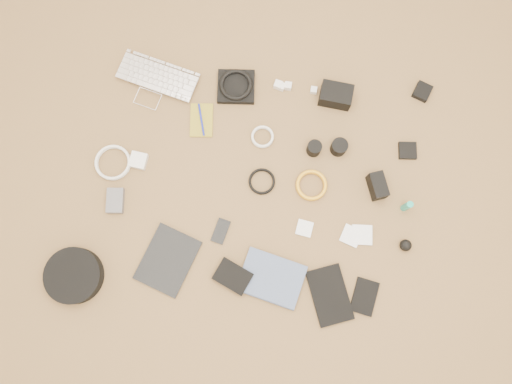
# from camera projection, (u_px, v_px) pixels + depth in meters

# --- Properties ---
(room_shell) EXTENTS (4.04, 4.04, 2.58)m
(room_shell) POSITION_uv_depth(u_px,v_px,m) (247.00, 39.00, 0.85)
(room_shell) COLOR brown
(room_shell) RESTS_ON ground
(laptop) EXTENTS (0.39, 0.31, 0.03)m
(laptop) POSITION_uv_depth(u_px,v_px,m) (154.00, 87.00, 2.15)
(laptop) COLOR silver
(laptop) RESTS_ON ground
(headphone_pouch) EXTENTS (0.17, 0.16, 0.03)m
(headphone_pouch) POSITION_uv_depth(u_px,v_px,m) (236.00, 87.00, 2.15)
(headphone_pouch) COLOR black
(headphone_pouch) RESTS_ON ground
(headphones) EXTENTS (0.15, 0.15, 0.02)m
(headphones) POSITION_uv_depth(u_px,v_px,m) (236.00, 85.00, 2.13)
(headphones) COLOR black
(headphones) RESTS_ON headphone_pouch
(charger_a) EXTENTS (0.04, 0.04, 0.03)m
(charger_a) POSITION_uv_depth(u_px,v_px,m) (281.00, 86.00, 2.15)
(charger_a) COLOR silver
(charger_a) RESTS_ON ground
(charger_b) EXTENTS (0.03, 0.03, 0.03)m
(charger_b) POSITION_uv_depth(u_px,v_px,m) (288.00, 86.00, 2.15)
(charger_b) COLOR silver
(charger_b) RESTS_ON ground
(charger_c) EXTENTS (0.03, 0.03, 0.03)m
(charger_c) POSITION_uv_depth(u_px,v_px,m) (314.00, 90.00, 2.15)
(charger_c) COLOR silver
(charger_c) RESTS_ON ground
(charger_d) EXTENTS (0.04, 0.04, 0.03)m
(charger_d) POSITION_uv_depth(u_px,v_px,m) (278.00, 85.00, 2.15)
(charger_d) COLOR silver
(charger_d) RESTS_ON ground
(dslr_camera) EXTENTS (0.14, 0.10, 0.08)m
(dslr_camera) POSITION_uv_depth(u_px,v_px,m) (336.00, 95.00, 2.12)
(dslr_camera) COLOR black
(dslr_camera) RESTS_ON ground
(lens_pouch) EXTENTS (0.09, 0.09, 0.03)m
(lens_pouch) POSITION_uv_depth(u_px,v_px,m) (422.00, 92.00, 2.15)
(lens_pouch) COLOR black
(lens_pouch) RESTS_ON ground
(notebook_olive) EXTENTS (0.11, 0.16, 0.01)m
(notebook_olive) POSITION_uv_depth(u_px,v_px,m) (202.00, 120.00, 2.13)
(notebook_olive) COLOR olive
(notebook_olive) RESTS_ON ground
(pen_blue) EXTENTS (0.05, 0.14, 0.01)m
(pen_blue) POSITION_uv_depth(u_px,v_px,m) (201.00, 120.00, 2.12)
(pen_blue) COLOR #131B9E
(pen_blue) RESTS_ON notebook_olive
(cable_white_a) EXTENTS (0.12, 0.12, 0.01)m
(cable_white_a) POSITION_uv_depth(u_px,v_px,m) (262.00, 137.00, 2.12)
(cable_white_a) COLOR silver
(cable_white_a) RESTS_ON ground
(lens_a) EXTENTS (0.07, 0.07, 0.06)m
(lens_a) POSITION_uv_depth(u_px,v_px,m) (314.00, 148.00, 2.08)
(lens_a) COLOR black
(lens_a) RESTS_ON ground
(lens_b) EXTENTS (0.08, 0.08, 0.06)m
(lens_b) POSITION_uv_depth(u_px,v_px,m) (339.00, 147.00, 2.08)
(lens_b) COLOR black
(lens_b) RESTS_ON ground
(card_reader) EXTENTS (0.08, 0.08, 0.02)m
(card_reader) POSITION_uv_depth(u_px,v_px,m) (408.00, 151.00, 2.10)
(card_reader) COLOR black
(card_reader) RESTS_ON ground
(power_brick) EXTENTS (0.07, 0.07, 0.03)m
(power_brick) POSITION_uv_depth(u_px,v_px,m) (138.00, 161.00, 2.09)
(power_brick) COLOR silver
(power_brick) RESTS_ON ground
(cable_white_b) EXTENTS (0.20, 0.20, 0.01)m
(cable_white_b) POSITION_uv_depth(u_px,v_px,m) (113.00, 163.00, 2.09)
(cable_white_b) COLOR silver
(cable_white_b) RESTS_ON ground
(cable_black) EXTENTS (0.13, 0.13, 0.01)m
(cable_black) POSITION_uv_depth(u_px,v_px,m) (262.00, 182.00, 2.08)
(cable_black) COLOR black
(cable_black) RESTS_ON ground
(cable_yellow) EXTENTS (0.15, 0.15, 0.01)m
(cable_yellow) POSITION_uv_depth(u_px,v_px,m) (311.00, 186.00, 2.07)
(cable_yellow) COLOR orange
(cable_yellow) RESTS_ON ground
(flash) EXTENTS (0.09, 0.12, 0.08)m
(flash) POSITION_uv_depth(u_px,v_px,m) (377.00, 186.00, 2.04)
(flash) COLOR black
(flash) RESTS_ON ground
(lens_cleaner) EXTENTS (0.04, 0.04, 0.09)m
(lens_cleaner) POSITION_uv_depth(u_px,v_px,m) (407.00, 206.00, 2.02)
(lens_cleaner) COLOR #169582
(lens_cleaner) RESTS_ON ground
(battery_charger) EXTENTS (0.08, 0.11, 0.03)m
(battery_charger) POSITION_uv_depth(u_px,v_px,m) (115.00, 201.00, 2.06)
(battery_charger) COLOR #525256
(battery_charger) RESTS_ON ground
(tablet) EXTENTS (0.26, 0.30, 0.01)m
(tablet) POSITION_uv_depth(u_px,v_px,m) (168.00, 260.00, 2.02)
(tablet) COLOR black
(tablet) RESTS_ON ground
(phone) EXTENTS (0.07, 0.11, 0.01)m
(phone) POSITION_uv_depth(u_px,v_px,m) (221.00, 231.00, 2.04)
(phone) COLOR black
(phone) RESTS_ON ground
(filter_case_left) EXTENTS (0.07, 0.07, 0.01)m
(filter_case_left) POSITION_uv_depth(u_px,v_px,m) (304.00, 228.00, 2.04)
(filter_case_left) COLOR silver
(filter_case_left) RESTS_ON ground
(filter_case_mid) EXTENTS (0.10, 0.10, 0.01)m
(filter_case_mid) POSITION_uv_depth(u_px,v_px,m) (351.00, 236.00, 2.04)
(filter_case_mid) COLOR silver
(filter_case_mid) RESTS_ON ground
(filter_case_right) EXTENTS (0.09, 0.09, 0.01)m
(filter_case_right) POSITION_uv_depth(u_px,v_px,m) (362.00, 235.00, 2.04)
(filter_case_right) COLOR silver
(filter_case_right) RESTS_ON ground
(air_blower) EXTENTS (0.05, 0.05, 0.05)m
(air_blower) POSITION_uv_depth(u_px,v_px,m) (406.00, 245.00, 2.01)
(air_blower) COLOR black
(air_blower) RESTS_ON ground
(headphone_case) EXTENTS (0.25, 0.25, 0.06)m
(headphone_case) POSITION_uv_depth(u_px,v_px,m) (74.00, 276.00, 1.98)
(headphone_case) COLOR black
(headphone_case) RESTS_ON ground
(drive_case) EXTENTS (0.17, 0.14, 0.03)m
(drive_case) POSITION_uv_depth(u_px,v_px,m) (233.00, 276.00, 1.99)
(drive_case) COLOR black
(drive_case) RESTS_ON ground
(paperback) EXTENTS (0.28, 0.23, 0.02)m
(paperback) POSITION_uv_depth(u_px,v_px,m) (264.00, 301.00, 1.98)
(paperback) COLOR #445273
(paperback) RESTS_ON ground
(notebook_black_a) EXTENTS (0.21, 0.26, 0.02)m
(notebook_black_a) POSITION_uv_depth(u_px,v_px,m) (330.00, 295.00, 1.99)
(notebook_black_a) COLOR black
(notebook_black_a) RESTS_ON ground
(notebook_black_b) EXTENTS (0.11, 0.15, 0.01)m
(notebook_black_b) POSITION_uv_depth(u_px,v_px,m) (364.00, 297.00, 1.99)
(notebook_black_b) COLOR black
(notebook_black_b) RESTS_ON ground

